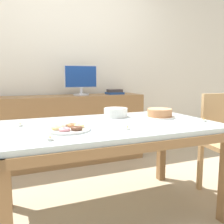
% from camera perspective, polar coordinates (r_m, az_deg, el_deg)
% --- Properties ---
extents(ground_plane, '(12.00, 12.00, 0.00)m').
position_cam_1_polar(ground_plane, '(2.18, -0.34, -22.19)').
color(ground_plane, tan).
extents(wall_back, '(8.00, 0.10, 2.60)m').
position_cam_1_polar(wall_back, '(3.46, -11.01, 11.30)').
color(wall_back, silver).
rests_on(wall_back, ground).
extents(dining_table, '(1.65, 0.97, 0.74)m').
position_cam_1_polar(dining_table, '(1.93, -0.36, -5.13)').
color(dining_table, silver).
rests_on(dining_table, ground).
extents(sideboard, '(1.88, 0.44, 0.86)m').
position_cam_1_polar(sideboard, '(3.23, -9.50, -3.92)').
color(sideboard, olive).
rests_on(sideboard, ground).
extents(computer_monitor, '(0.42, 0.20, 0.38)m').
position_cam_1_polar(computer_monitor, '(3.20, -7.12, 7.22)').
color(computer_monitor, silver).
rests_on(computer_monitor, sideboard).
extents(book_stack, '(0.22, 0.19, 0.07)m').
position_cam_1_polar(book_stack, '(3.36, 0.61, 4.61)').
color(book_stack, '#23478C').
rests_on(book_stack, sideboard).
extents(cake_chocolate_round, '(0.27, 0.27, 0.08)m').
position_cam_1_polar(cake_chocolate_round, '(2.21, 10.84, -0.35)').
color(cake_chocolate_round, silver).
rests_on(cake_chocolate_round, dining_table).
extents(pastry_platter, '(0.30, 0.30, 0.04)m').
position_cam_1_polar(pastry_platter, '(1.69, -10.04, -3.73)').
color(pastry_platter, silver).
rests_on(pastry_platter, dining_table).
extents(plate_stack, '(0.21, 0.21, 0.08)m').
position_cam_1_polar(plate_stack, '(2.21, 0.85, -0.11)').
color(plate_stack, silver).
rests_on(plate_stack, dining_table).
extents(tealight_left_edge, '(0.04, 0.04, 0.04)m').
position_cam_1_polar(tealight_left_edge, '(1.92, -20.25, -2.82)').
color(tealight_left_edge, silver).
rests_on(tealight_left_edge, dining_table).
extents(tealight_near_cakes, '(0.04, 0.04, 0.04)m').
position_cam_1_polar(tealight_near_cakes, '(1.69, 3.56, -3.74)').
color(tealight_near_cakes, silver).
rests_on(tealight_near_cakes, dining_table).
extents(tealight_near_front, '(0.04, 0.04, 0.04)m').
position_cam_1_polar(tealight_near_front, '(1.45, -13.97, -5.96)').
color(tealight_near_front, silver).
rests_on(tealight_near_front, dining_table).
extents(tealight_right_edge, '(0.04, 0.04, 0.04)m').
position_cam_1_polar(tealight_right_edge, '(2.12, 20.24, -1.81)').
color(tealight_right_edge, silver).
rests_on(tealight_right_edge, dining_table).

